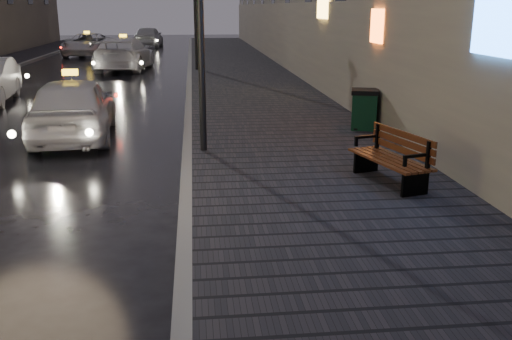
{
  "coord_description": "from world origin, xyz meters",
  "views": [
    {
      "loc": [
        1.68,
        -5.68,
        3.06
      ],
      "look_at": [
        2.51,
        1.94,
        0.85
      ],
      "focal_mm": 40.0,
      "sensor_mm": 36.0,
      "label": 1
    }
  ],
  "objects": [
    {
      "name": "curb",
      "position": [
        1.5,
        21.0,
        0.07
      ],
      "size": [
        0.2,
        58.0,
        0.15
      ],
      "primitive_type": "cube",
      "color": "slate",
      "rests_on": "ground"
    },
    {
      "name": "taxi_mid",
      "position": [
        -1.69,
        23.43,
        0.8
      ],
      "size": [
        2.8,
        5.72,
        1.6
      ],
      "primitive_type": "imported",
      "rotation": [
        0.0,
        0.0,
        3.04
      ],
      "color": "white",
      "rests_on": "ground"
    },
    {
      "name": "car_far",
      "position": [
        -1.69,
        40.23,
        0.79
      ],
      "size": [
        2.15,
        4.72,
        1.57
      ],
      "primitive_type": "imported",
      "rotation": [
        0.0,
        0.0,
        3.08
      ],
      "color": "#AAABB3",
      "rests_on": "ground"
    },
    {
      "name": "trash_bin",
      "position": [
        5.8,
        7.72,
        0.64
      ],
      "size": [
        0.79,
        0.79,
        0.97
      ],
      "rotation": [
        0.0,
        0.0,
        -0.28
      ],
      "color": "black",
      "rests_on": "sidewalk"
    },
    {
      "name": "bench",
      "position": [
        5.01,
        3.34,
        0.6
      ],
      "size": [
        1.03,
        1.84,
        0.89
      ],
      "rotation": [
        0.0,
        0.0,
        0.26
      ],
      "color": "black",
      "rests_on": "sidewalk"
    },
    {
      "name": "sidewalk",
      "position": [
        3.9,
        21.0,
        0.07
      ],
      "size": [
        4.6,
        58.0,
        0.15
      ],
      "primitive_type": "cube",
      "color": "black",
      "rests_on": "ground"
    },
    {
      "name": "ground",
      "position": [
        0.0,
        0.0,
        0.0
      ],
      "size": [
        120.0,
        120.0,
        0.0
      ],
      "primitive_type": "plane",
      "color": "black",
      "rests_on": "ground"
    },
    {
      "name": "taxi_near",
      "position": [
        -1.17,
        8.05,
        0.75
      ],
      "size": [
        2.14,
        4.56,
        1.51
      ],
      "primitive_type": "imported",
      "rotation": [
        0.0,
        0.0,
        3.22
      ],
      "color": "#BABAC1",
      "rests_on": "ground"
    },
    {
      "name": "taxi_far",
      "position": [
        -4.97,
        32.36,
        0.7
      ],
      "size": [
        2.95,
        5.3,
        1.4
      ],
      "primitive_type": "imported",
      "rotation": [
        0.0,
        0.0,
        -0.13
      ],
      "color": "silver",
      "rests_on": "ground"
    }
  ]
}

